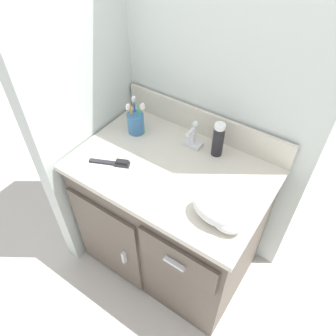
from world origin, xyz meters
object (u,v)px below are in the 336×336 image
object	(u,v)px
toothbrush_cup	(136,122)
hairbrush	(115,163)
hand_towel	(221,211)
shaving_cream_can	(218,140)

from	to	relation	value
toothbrush_cup	hairbrush	xyz separation A→B (m)	(0.07, -0.25, -0.05)
hairbrush	toothbrush_cup	bearing A→B (deg)	81.80
hairbrush	hand_towel	size ratio (longest dim) A/B	0.83
toothbrush_cup	hand_towel	xyz separation A→B (m)	(0.61, -0.25, -0.00)
hand_towel	toothbrush_cup	bearing A→B (deg)	157.72
shaving_cream_can	hairbrush	size ratio (longest dim) A/B	0.93
toothbrush_cup	shaving_cream_can	distance (m)	0.43
shaving_cream_can	hand_towel	distance (m)	0.39
toothbrush_cup	hand_towel	world-z (taller)	toothbrush_cup
hairbrush	hand_towel	distance (m)	0.55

